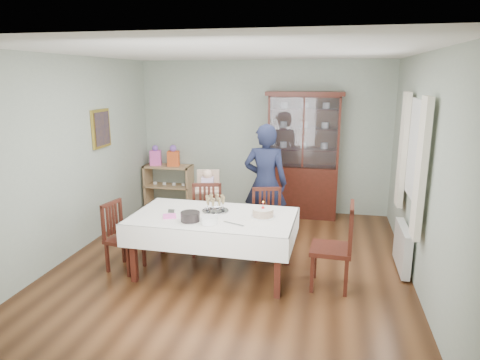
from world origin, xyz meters
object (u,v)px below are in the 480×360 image
(dining_table, at_px, (214,244))
(sideboard, at_px, (169,186))
(woman, at_px, (265,183))
(high_chair, at_px, (208,209))
(champagne_tray, at_px, (215,207))
(birthday_cake, at_px, (263,213))
(chair_far_right, at_px, (267,237))
(china_cabinet, at_px, (303,153))
(chair_end_left, at_px, (124,250))
(chair_far_left, at_px, (207,233))
(chair_end_right, at_px, (332,263))
(gift_bag_orange, at_px, (173,157))
(gift_bag_pink, at_px, (155,156))

(dining_table, xyz_separation_m, sideboard, (-1.58, 2.56, 0.02))
(woman, bearing_deg, high_chair, -1.03)
(sideboard, relative_size, champagne_tray, 2.67)
(birthday_cake, bearing_deg, chair_far_right, 92.20)
(china_cabinet, height_order, chair_end_left, china_cabinet)
(dining_table, distance_m, champagne_tray, 0.46)
(chair_far_left, bearing_deg, chair_end_left, -153.67)
(chair_end_left, bearing_deg, woman, -37.90)
(chair_far_right, relative_size, woman, 0.53)
(dining_table, distance_m, chair_far_right, 0.88)
(high_chair, bearing_deg, chair_end_right, -46.55)
(chair_far_left, xyz_separation_m, gift_bag_orange, (-1.20, 1.94, 0.69))
(gift_bag_pink, bearing_deg, chair_end_right, -38.83)
(chair_end_left, xyz_separation_m, champagne_tray, (1.14, 0.28, 0.56))
(dining_table, height_order, woman, woman)
(chair_far_left, distance_m, gift_bag_pink, 2.58)
(dining_table, height_order, chair_end_right, chair_end_right)
(sideboard, distance_m, high_chair, 1.72)
(sideboard, bearing_deg, gift_bag_orange, -9.68)
(high_chair, height_order, gift_bag_orange, gift_bag_orange)
(chair_end_left, height_order, birthday_cake, birthday_cake)
(woman, xyz_separation_m, gift_bag_orange, (-1.92, 1.29, 0.09))
(chair_far_left, relative_size, champagne_tray, 2.84)
(woman, xyz_separation_m, champagne_tray, (-0.47, -1.11, -0.06))
(woman, bearing_deg, sideboard, -32.35)
(chair_far_left, height_order, chair_end_right, chair_end_right)
(chair_end_left, xyz_separation_m, woman, (1.60, 1.40, 0.62))
(woman, relative_size, high_chair, 1.69)
(chair_end_right, xyz_separation_m, champagne_tray, (-1.46, 0.23, 0.52))
(birthday_cake, bearing_deg, gift_bag_orange, 129.73)
(chair_end_left, xyz_separation_m, gift_bag_pink, (-0.67, 2.68, 0.70))
(gift_bag_pink, bearing_deg, chair_far_right, -38.34)
(chair_end_left, bearing_deg, china_cabinet, -26.60)
(chair_far_right, relative_size, birthday_cake, 3.15)
(dining_table, relative_size, gift_bag_orange, 5.18)
(dining_table, xyz_separation_m, woman, (0.46, 1.26, 0.50))
(birthday_cake, relative_size, gift_bag_pink, 0.79)
(dining_table, xyz_separation_m, chair_end_left, (-1.15, -0.14, -0.12))
(chair_far_left, distance_m, champagne_tray, 0.75)
(chair_end_left, xyz_separation_m, high_chair, (0.71, 1.42, 0.15))
(woman, bearing_deg, champagne_tray, 67.44)
(china_cabinet, height_order, birthday_cake, china_cabinet)
(sideboard, relative_size, chair_far_left, 0.94)
(sideboard, distance_m, champagne_tray, 2.91)
(dining_table, xyz_separation_m, chair_far_left, (-0.26, 0.60, -0.10))
(woman, bearing_deg, chair_end_right, 126.87)
(chair_far_right, height_order, gift_bag_pink, gift_bag_pink)
(chair_far_right, relative_size, gift_bag_pink, 2.49)
(chair_far_left, height_order, birthday_cake, birthday_cake)
(dining_table, xyz_separation_m, gift_bag_pink, (-1.81, 2.54, 0.58))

